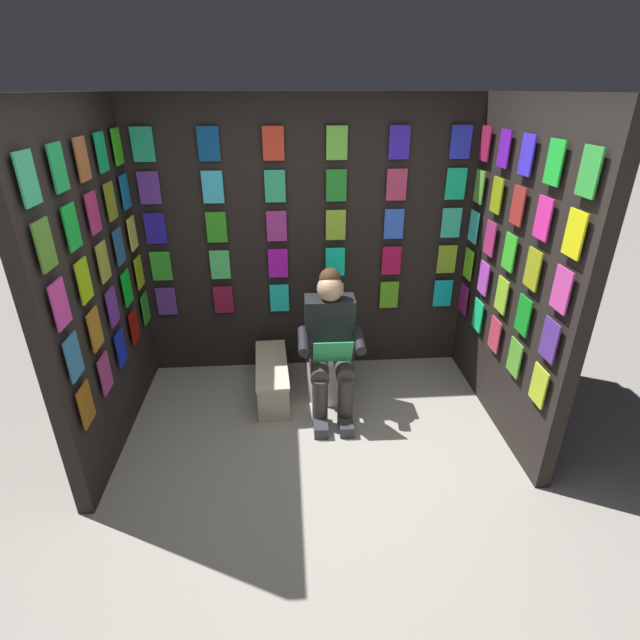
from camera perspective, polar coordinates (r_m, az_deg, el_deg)
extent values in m
plane|color=#9E998E|center=(3.37, 0.18, -20.66)|extent=(30.00, 30.00, 0.00)
cube|color=black|center=(4.32, -1.67, 9.24)|extent=(3.01, 0.10, 2.43)
cube|color=#61339B|center=(4.54, -17.77, 2.13)|extent=(0.17, 0.01, 0.26)
cube|color=maroon|center=(4.44, -11.40, 2.39)|extent=(0.17, 0.01, 0.26)
cube|color=#19DCCD|center=(4.40, -4.84, 2.62)|extent=(0.17, 0.01, 0.26)
cube|color=olive|center=(4.42, 1.76, 2.82)|extent=(0.17, 0.01, 0.26)
cube|color=#55AE17|center=(4.50, 8.21, 2.98)|extent=(0.17, 0.01, 0.26)
cube|color=#11CED5|center=(4.64, 14.36, 3.09)|extent=(0.17, 0.01, 0.26)
cube|color=green|center=(4.42, -18.35, 6.09)|extent=(0.17, 0.01, 0.26)
cube|color=#4ADB6D|center=(4.32, -11.78, 6.45)|extent=(0.17, 0.01, 0.26)
cube|color=#BE12CC|center=(4.28, -5.00, 6.72)|extent=(0.17, 0.01, 0.26)
cube|color=#10E9B8|center=(4.30, 1.82, 6.91)|extent=(0.17, 0.01, 0.26)
cube|color=#BE0E47|center=(4.38, 8.48, 6.99)|extent=(0.17, 0.01, 0.26)
cube|color=#8CB227|center=(4.52, 14.82, 6.99)|extent=(0.17, 0.01, 0.26)
cube|color=#2619B4|center=(4.33, -18.97, 10.24)|extent=(0.17, 0.01, 0.26)
cube|color=green|center=(4.23, -12.19, 10.71)|extent=(0.17, 0.01, 0.26)
cube|color=#A62F8E|center=(4.19, -5.18, 11.04)|extent=(0.17, 0.01, 0.26)
cube|color=#94BE2D|center=(4.21, 1.88, 11.21)|extent=(0.17, 0.01, 0.26)
cube|color=blue|center=(4.29, 8.77, 11.21)|extent=(0.17, 0.01, 0.26)
cube|color=#36D1A9|center=(4.43, 15.31, 11.07)|extent=(0.17, 0.01, 0.26)
cube|color=#603199|center=(4.26, -19.63, 14.55)|extent=(0.17, 0.01, 0.26)
cube|color=#3BCDED|center=(4.15, -12.63, 15.15)|extent=(0.17, 0.01, 0.26)
cube|color=#2DB97D|center=(4.11, -5.37, 15.53)|extent=(0.17, 0.01, 0.26)
cube|color=#208D29|center=(4.14, 1.95, 15.68)|extent=(0.17, 0.01, 0.26)
cube|color=#C13765|center=(4.22, 9.09, 15.59)|extent=(0.17, 0.01, 0.26)
cube|color=#17D49B|center=(4.36, 15.84, 15.29)|extent=(0.17, 0.01, 0.26)
cube|color=#24AC84|center=(4.21, -20.33, 18.98)|extent=(0.17, 0.01, 0.26)
cube|color=#0C468D|center=(4.11, -13.10, 19.71)|extent=(0.17, 0.01, 0.26)
cube|color=red|center=(4.07, -5.57, 20.16)|extent=(0.17, 0.01, 0.26)
cube|color=#6ECF3F|center=(4.09, 2.02, 20.28)|extent=(0.17, 0.01, 0.26)
cube|color=#3622CC|center=(4.18, 9.42, 20.09)|extent=(0.17, 0.01, 0.26)
cube|color=#2739E7|center=(4.32, 16.40, 19.63)|extent=(0.17, 0.01, 0.26)
cube|color=black|center=(3.82, 22.32, 5.03)|extent=(0.10, 1.77, 2.43)
cube|color=#9B156C|center=(4.57, 16.67, 2.44)|extent=(0.01, 0.17, 0.26)
cube|color=#18D778|center=(4.26, 18.24, 0.54)|extent=(0.01, 0.17, 0.26)
cube|color=#D13A54|center=(3.97, 20.04, -1.65)|extent=(0.01, 0.17, 0.26)
cube|color=#57AD34|center=(3.69, 22.12, -4.18)|extent=(0.01, 0.17, 0.26)
cube|color=#B6CD2B|center=(3.43, 24.55, -7.10)|extent=(0.01, 0.17, 0.26)
cube|color=#7CE023|center=(4.45, 17.21, 6.38)|extent=(0.01, 0.17, 0.26)
cube|color=#C446DB|center=(4.14, 18.87, 4.71)|extent=(0.01, 0.17, 0.26)
cube|color=#99D830|center=(3.84, 20.78, 2.77)|extent=(0.01, 0.17, 0.26)
cube|color=#179A25|center=(3.55, 23.00, 0.51)|extent=(0.01, 0.17, 0.26)
cube|color=#563096|center=(3.27, 25.61, -2.16)|extent=(0.01, 0.17, 0.26)
cube|color=#47EAE6|center=(4.36, 17.79, 10.51)|extent=(0.01, 0.17, 0.26)
cube|color=#BC2B73|center=(4.04, 19.54, 9.12)|extent=(0.01, 0.17, 0.26)
cube|color=green|center=(3.73, 21.58, 7.48)|extent=(0.01, 0.17, 0.26)
cube|color=#9CAA1C|center=(3.43, 23.96, 5.54)|extent=(0.01, 0.17, 0.26)
cube|color=#D542A4|center=(3.14, 26.76, 3.23)|extent=(0.01, 0.17, 0.26)
cube|color=#68AF3D|center=(4.29, 18.40, 14.80)|extent=(0.01, 0.17, 0.26)
cube|color=#95A913|center=(3.97, 20.27, 13.72)|extent=(0.01, 0.17, 0.26)
cube|color=#A62B28|center=(3.65, 22.44, 12.44)|extent=(0.01, 0.17, 0.26)
cube|color=#EC2B9B|center=(3.34, 24.99, 10.89)|extent=(0.01, 0.17, 0.26)
cube|color=yellow|center=(3.05, 28.00, 9.01)|extent=(0.01, 0.17, 0.26)
cube|color=#A61D42|center=(4.24, 19.06, 19.20)|extent=(0.01, 0.17, 0.26)
cube|color=#6E19C5|center=(3.92, 21.04, 18.46)|extent=(0.01, 0.17, 0.26)
cube|color=#3F2CF2|center=(3.60, 23.36, 17.57)|extent=(0.01, 0.17, 0.26)
cube|color=green|center=(3.29, 26.10, 16.47)|extent=(0.01, 0.17, 0.26)
cube|color=green|center=(2.98, 29.36, 15.10)|extent=(0.01, 0.17, 0.26)
cube|color=black|center=(3.68, -25.10, 3.72)|extent=(0.10, 1.77, 2.43)
cube|color=#975B16|center=(3.27, -26.03, -9.04)|extent=(0.01, 0.17, 0.26)
cube|color=#A93981|center=(3.55, -24.14, -5.81)|extent=(0.01, 0.17, 0.26)
cube|color=#1727D1|center=(3.84, -22.55, -3.06)|extent=(0.01, 0.17, 0.26)
cube|color=#9E100A|center=(4.14, -21.19, -0.70)|extent=(0.01, 0.17, 0.26)
cube|color=green|center=(4.45, -20.02, 1.33)|extent=(0.01, 0.17, 0.26)
cube|color=teal|center=(3.11, -27.21, -3.95)|extent=(0.01, 0.17, 0.26)
cube|color=#B47821|center=(3.40, -25.14, -1.00)|extent=(0.01, 0.17, 0.26)
cube|color=purple|center=(3.70, -23.41, 1.47)|extent=(0.01, 0.17, 0.26)
cube|color=#0BCC25|center=(4.02, -21.94, 3.56)|extent=(0.01, 0.17, 0.26)
cube|color=#A8BC19|center=(4.33, -20.68, 5.35)|extent=(0.01, 0.17, 0.26)
cube|color=#DD3DA1|center=(2.98, -28.49, 1.66)|extent=(0.01, 0.17, 0.26)
cube|color=#9DD314|center=(3.28, -26.22, 4.21)|extent=(0.01, 0.17, 0.26)
cube|color=#9AA739|center=(3.59, -24.34, 6.32)|extent=(0.01, 0.17, 0.26)
cube|color=#265D91|center=(3.91, -22.74, 8.08)|extent=(0.01, 0.17, 0.26)
cube|color=#E0E750|center=(4.24, -21.38, 9.56)|extent=(0.01, 0.17, 0.26)
cube|color=#548F2D|center=(2.87, -29.88, 7.73)|extent=(0.01, 0.17, 0.26)
cube|color=green|center=(3.19, -27.39, 9.77)|extent=(0.01, 0.17, 0.26)
cube|color=#BA2C6A|center=(3.51, -25.33, 11.43)|extent=(0.01, 0.17, 0.26)
cube|color=olive|center=(3.83, -23.60, 12.80)|extent=(0.01, 0.17, 0.26)
cube|color=#1275B5|center=(4.17, -22.13, 13.95)|extent=(0.01, 0.17, 0.26)
cube|color=#3BC07E|center=(2.81, -31.41, 14.15)|extent=(0.01, 0.17, 0.26)
cube|color=green|center=(3.13, -28.67, 15.60)|extent=(0.01, 0.17, 0.26)
cube|color=#AC5D30|center=(3.45, -26.41, 16.75)|extent=(0.01, 0.17, 0.26)
cube|color=#14B467|center=(3.79, -24.53, 17.69)|extent=(0.01, 0.17, 0.26)
cube|color=#3ACF16|center=(4.12, -22.93, 18.45)|extent=(0.01, 0.17, 0.26)
cylinder|color=white|center=(4.19, 1.04, -6.60)|extent=(0.38, 0.38, 0.40)
cylinder|color=white|center=(4.08, 1.06, -4.09)|extent=(0.41, 0.41, 0.02)
cube|color=white|center=(4.23, 0.81, -0.36)|extent=(0.38, 0.19, 0.36)
cylinder|color=white|center=(4.15, 0.90, -0.90)|extent=(0.39, 0.07, 0.39)
cube|color=black|center=(3.92, 1.14, -0.86)|extent=(0.40, 0.23, 0.52)
sphere|color=tan|center=(3.75, 1.22, 3.78)|extent=(0.21, 0.21, 0.21)
sphere|color=#472D19|center=(3.75, 1.19, 4.91)|extent=(0.17, 0.17, 0.17)
cylinder|color=#38332D|center=(3.88, 2.81, -5.39)|extent=(0.16, 0.40, 0.15)
cylinder|color=#38332D|center=(3.86, -0.15, -5.49)|extent=(0.16, 0.40, 0.15)
cylinder|color=#38332D|center=(3.85, 3.02, -9.66)|extent=(0.12, 0.12, 0.42)
cylinder|color=#38332D|center=(3.84, 0.01, -9.78)|extent=(0.12, 0.12, 0.42)
cube|color=#33333D|center=(3.90, 3.06, -12.17)|extent=(0.11, 0.26, 0.09)
cube|color=#33333D|center=(3.89, 0.06, -12.30)|extent=(0.11, 0.26, 0.09)
cylinder|color=black|center=(3.80, 4.66, -2.34)|extent=(0.09, 0.31, 0.13)
cylinder|color=black|center=(3.77, -2.00, -2.53)|extent=(0.09, 0.31, 0.13)
cube|color=green|center=(3.64, 1.54, -3.85)|extent=(0.30, 0.13, 0.23)
cube|color=beige|center=(4.24, -5.69, -7.15)|extent=(0.29, 0.80, 0.29)
cube|color=beige|center=(4.15, -5.79, -5.27)|extent=(0.31, 0.83, 0.03)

